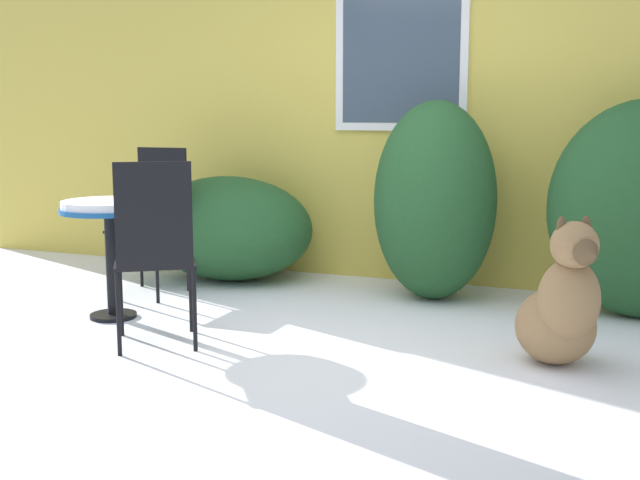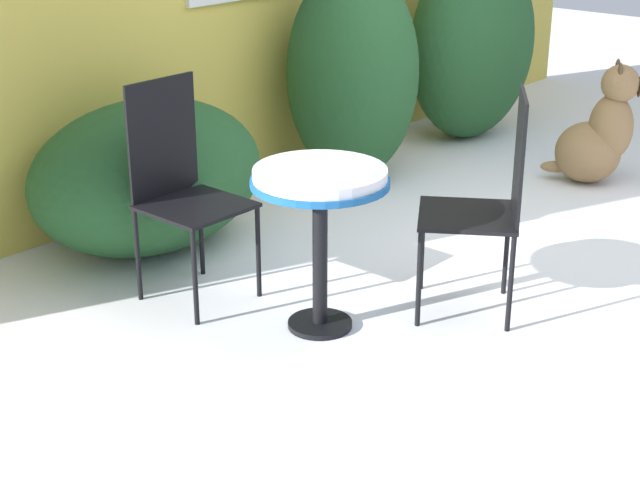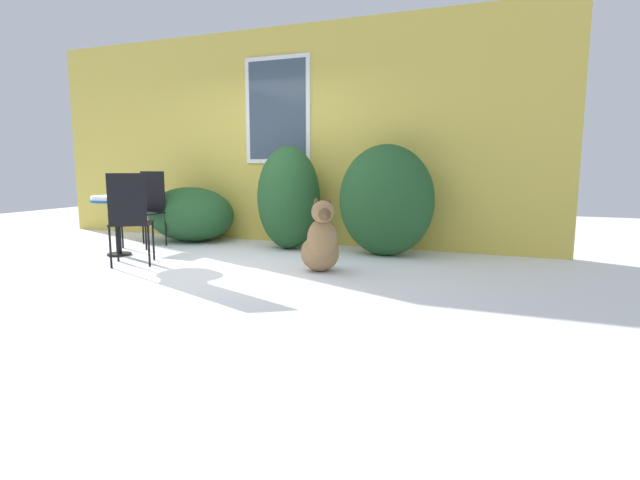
{
  "view_description": "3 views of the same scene",
  "coord_description": "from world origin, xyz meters",
  "px_view_note": "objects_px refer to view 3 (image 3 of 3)",
  "views": [
    {
      "loc": [
        1.75,
        -3.8,
        1.32
      ],
      "look_at": [
        0.0,
        0.6,
        0.55
      ],
      "focal_mm": 45.0,
      "sensor_mm": 36.0,
      "label": 1
    },
    {
      "loc": [
        -4.37,
        -2.29,
        2.04
      ],
      "look_at": [
        -1.34,
        0.36,
        0.43
      ],
      "focal_mm": 55.0,
      "sensor_mm": 36.0,
      "label": 2
    },
    {
      "loc": [
        3.39,
        -4.47,
        1.14
      ],
      "look_at": [
        1.39,
        0.44,
        0.34
      ],
      "focal_mm": 28.0,
      "sensor_mm": 36.0,
      "label": 3
    }
  ],
  "objects_px": {
    "patio_chair_near_table": "(148,206)",
    "patio_chair_far_side": "(130,216)",
    "dog": "(321,244)",
    "patio_table": "(116,205)"
  },
  "relations": [
    {
      "from": "patio_table",
      "to": "patio_chair_near_table",
      "type": "distance_m",
      "value": 0.76
    },
    {
      "from": "patio_table",
      "to": "patio_chair_far_side",
      "type": "relative_size",
      "value": 0.72
    },
    {
      "from": "patio_chair_far_side",
      "to": "dog",
      "type": "relative_size",
      "value": 1.31
    },
    {
      "from": "patio_chair_near_table",
      "to": "dog",
      "type": "relative_size",
      "value": 1.31
    },
    {
      "from": "dog",
      "to": "patio_table",
      "type": "bearing_deg",
      "value": 148.01
    },
    {
      "from": "patio_chair_near_table",
      "to": "dog",
      "type": "distance_m",
      "value": 3.01
    },
    {
      "from": "patio_table",
      "to": "patio_chair_near_table",
      "type": "relative_size",
      "value": 0.72
    },
    {
      "from": "patio_table",
      "to": "dog",
      "type": "relative_size",
      "value": 0.95
    },
    {
      "from": "patio_chair_near_table",
      "to": "patio_chair_far_side",
      "type": "height_order",
      "value": "same"
    },
    {
      "from": "patio_chair_far_side",
      "to": "dog",
      "type": "bearing_deg",
      "value": 159.17
    }
  ]
}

